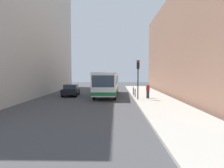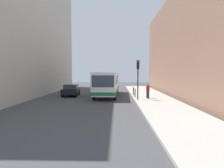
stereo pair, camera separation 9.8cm
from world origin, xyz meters
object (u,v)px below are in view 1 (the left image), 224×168
bollard_near (135,93)px  pedestrian_near_signal (148,91)px  car_beside_bus (71,90)px  bollard_mid (133,91)px  bus (107,82)px  traffic_light (138,72)px

bollard_near → pedestrian_near_signal: 1.72m
car_beside_bus → pedestrian_near_signal: size_ratio=2.80×
pedestrian_near_signal → bollard_mid: bearing=178.8°
car_beside_bus → bollard_mid: size_ratio=4.74×
bus → pedestrian_near_signal: size_ratio=6.91×
car_beside_bus → traffic_light: (8.06, -4.61, 2.22)m
car_beside_bus → pedestrian_near_signal: (9.26, -3.59, 0.16)m
traffic_light → bus: bearing=126.0°
bollard_mid → bollard_near: bearing=-90.0°
bus → pedestrian_near_signal: 5.94m
bus → bollard_near: 4.33m
bus → bollard_near: size_ratio=11.69×
bollard_near → pedestrian_near_signal: (1.30, -1.08, 0.32)m
traffic_light → bollard_near: traffic_light is taller
bus → bollard_mid: (3.30, -0.26, -1.10)m
bus → bollard_mid: 3.49m
traffic_light → car_beside_bus: bearing=150.2°
traffic_light → bollard_mid: traffic_light is taller
car_beside_bus → pedestrian_near_signal: pedestrian_near_signal is taller
bus → pedestrian_near_signal: bus is taller
car_beside_bus → bollard_mid: 7.96m
bollard_mid → pedestrian_near_signal: bearing=-69.0°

